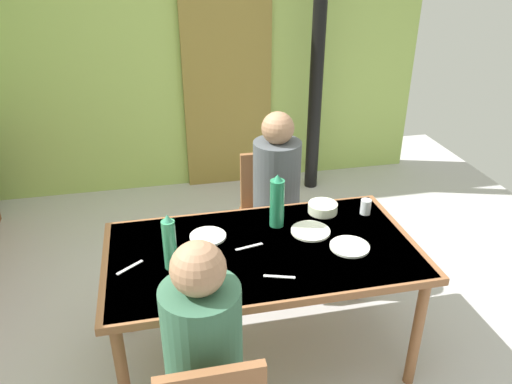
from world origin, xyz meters
The scene contains 19 objects.
ground_plane centered at (0.00, 0.00, 0.00)m, with size 6.03×6.03×0.00m, color #BBB8B9.
wall_back centered at (0.00, 2.32, 1.30)m, with size 4.60×0.10×2.60m, color #A0BE5C.
door_wooden centered at (0.47, 2.24, 1.00)m, with size 0.80×0.05×2.00m, color olive.
stove_pipe_column centered at (1.21, 1.97, 1.30)m, with size 0.12×0.12×2.60m, color black.
dining_table centered at (0.26, -0.08, 0.66)m, with size 1.60×0.87×0.72m.
chair_far_diner centered at (0.50, 0.71, 0.50)m, with size 0.40×0.40×0.87m.
person_near_diner centered at (-0.12, -0.73, 0.78)m, with size 0.30×0.37×0.77m.
person_far_diner centered at (0.50, 0.57, 0.78)m, with size 0.30×0.37×0.77m.
water_bottle_green_near centered at (-0.21, -0.14, 0.86)m, with size 0.06×0.06×0.29m.
water_bottle_green_far centered at (0.39, 0.13, 0.87)m, with size 0.08×0.08×0.31m.
serving_bowl_center centered at (0.68, 0.22, 0.75)m, with size 0.17×0.17×0.06m, color silver.
dinner_plate_near_left centered at (-0.09, -0.35, 0.73)m, with size 0.22×0.22×0.01m, color white.
dinner_plate_near_right centered at (0.00, 0.09, 0.73)m, with size 0.19×0.19×0.01m, color white.
dinner_plate_far_center centered at (0.55, 0.02, 0.73)m, with size 0.21×0.21×0.01m, color white.
dinner_plate_far_side centered at (0.70, -0.17, 0.73)m, with size 0.20×0.20×0.01m, color white.
drinking_glass_by_near_diner centered at (0.92, 0.15, 0.76)m, with size 0.06×0.06×0.09m, color silver.
cutlery_knife_near centered at (0.28, -0.33, 0.72)m, with size 0.15×0.02×0.00m, color silver.
cutlery_fork_near centered at (-0.40, -0.11, 0.72)m, with size 0.15×0.02×0.00m, color silver.
cutlery_knife_far centered at (0.20, -0.05, 0.72)m, with size 0.15×0.02×0.00m, color silver.
Camera 1 is at (-0.23, -2.17, 2.14)m, focal length 35.08 mm.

